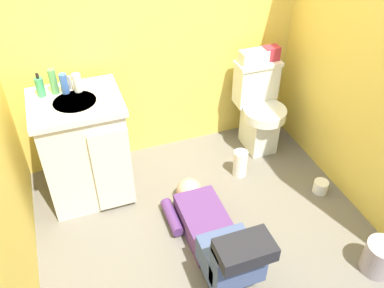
{
  "coord_description": "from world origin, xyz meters",
  "views": [
    {
      "loc": [
        -0.73,
        -1.77,
        2.24
      ],
      "look_at": [
        0.04,
        0.37,
        0.45
      ],
      "focal_mm": 38.45,
      "sensor_mm": 36.0,
      "label": 1
    }
  ],
  "objects_px": {
    "bottle_green": "(53,82)",
    "trash_can": "(380,257)",
    "soap_dispenser": "(40,87)",
    "toilet_paper_roll": "(320,187)",
    "toilet": "(259,108)",
    "toiletry_bag": "(271,53)",
    "bottle_white": "(77,83)",
    "vanity_cabinet": "(85,148)",
    "tissue_box": "(254,57)",
    "paper_towel_roll": "(240,163)",
    "person_plumber": "(215,235)",
    "faucet": "(70,83)",
    "bottle_blue": "(64,84)"
  },
  "relations": [
    {
      "from": "vanity_cabinet",
      "to": "tissue_box",
      "type": "relative_size",
      "value": 3.73
    },
    {
      "from": "toilet",
      "to": "bottle_white",
      "type": "height_order",
      "value": "bottle_white"
    },
    {
      "from": "faucet",
      "to": "person_plumber",
      "type": "relative_size",
      "value": 0.09
    },
    {
      "from": "vanity_cabinet",
      "to": "paper_towel_roll",
      "type": "xyz_separation_m",
      "value": [
        1.14,
        -0.21,
        -0.31
      ]
    },
    {
      "from": "person_plumber",
      "to": "trash_can",
      "type": "bearing_deg",
      "value": -26.64
    },
    {
      "from": "faucet",
      "to": "bottle_blue",
      "type": "xyz_separation_m",
      "value": [
        -0.04,
        -0.03,
        0.02
      ]
    },
    {
      "from": "bottle_blue",
      "to": "trash_can",
      "type": "bearing_deg",
      "value": -41.42
    },
    {
      "from": "toilet_paper_roll",
      "to": "bottle_blue",
      "type": "bearing_deg",
      "value": 156.97
    },
    {
      "from": "soap_dispenser",
      "to": "bottle_green",
      "type": "distance_m",
      "value": 0.09
    },
    {
      "from": "paper_towel_roll",
      "to": "soap_dispenser",
      "type": "bearing_deg",
      "value": 165.98
    },
    {
      "from": "bottle_blue",
      "to": "soap_dispenser",
      "type": "bearing_deg",
      "value": 175.13
    },
    {
      "from": "bottle_white",
      "to": "paper_towel_roll",
      "type": "xyz_separation_m",
      "value": [
        1.1,
        -0.31,
        -0.77
      ]
    },
    {
      "from": "toiletry_bag",
      "to": "bottle_white",
      "type": "xyz_separation_m",
      "value": [
        -1.5,
        -0.1,
        0.08
      ]
    },
    {
      "from": "faucet",
      "to": "bottle_green",
      "type": "relative_size",
      "value": 0.57
    },
    {
      "from": "bottle_green",
      "to": "bottle_blue",
      "type": "relative_size",
      "value": 1.27
    },
    {
      "from": "vanity_cabinet",
      "to": "soap_dispenser",
      "type": "height_order",
      "value": "soap_dispenser"
    },
    {
      "from": "faucet",
      "to": "trash_can",
      "type": "height_order",
      "value": "faucet"
    },
    {
      "from": "toilet",
      "to": "trash_can",
      "type": "height_order",
      "value": "toilet"
    },
    {
      "from": "vanity_cabinet",
      "to": "toilet_paper_roll",
      "type": "distance_m",
      "value": 1.78
    },
    {
      "from": "trash_can",
      "to": "toiletry_bag",
      "type": "bearing_deg",
      "value": 91.11
    },
    {
      "from": "paper_towel_roll",
      "to": "toilet_paper_roll",
      "type": "height_order",
      "value": "paper_towel_roll"
    },
    {
      "from": "toiletry_bag",
      "to": "bottle_green",
      "type": "distance_m",
      "value": 1.65
    },
    {
      "from": "vanity_cabinet",
      "to": "trash_can",
      "type": "xyz_separation_m",
      "value": [
        1.57,
        -1.31,
        -0.31
      ]
    },
    {
      "from": "paper_towel_roll",
      "to": "faucet",
      "type": "bearing_deg",
      "value": 162.84
    },
    {
      "from": "bottle_white",
      "to": "soap_dispenser",
      "type": "bearing_deg",
      "value": 175.5
    },
    {
      "from": "person_plumber",
      "to": "bottle_green",
      "type": "height_order",
      "value": "bottle_green"
    },
    {
      "from": "vanity_cabinet",
      "to": "bottle_white",
      "type": "distance_m",
      "value": 0.48
    },
    {
      "from": "paper_towel_roll",
      "to": "person_plumber",
      "type": "bearing_deg",
      "value": -126.67
    },
    {
      "from": "bottle_blue",
      "to": "toilet_paper_roll",
      "type": "bearing_deg",
      "value": -23.03
    },
    {
      "from": "tissue_box",
      "to": "paper_towel_roll",
      "type": "relative_size",
      "value": 0.98
    },
    {
      "from": "tissue_box",
      "to": "bottle_white",
      "type": "xyz_separation_m",
      "value": [
        -1.35,
        -0.1,
        0.08
      ]
    },
    {
      "from": "toiletry_bag",
      "to": "soap_dispenser",
      "type": "distance_m",
      "value": 1.74
    },
    {
      "from": "toiletry_bag",
      "to": "bottle_green",
      "type": "bearing_deg",
      "value": -177.42
    },
    {
      "from": "bottle_green",
      "to": "paper_towel_roll",
      "type": "relative_size",
      "value": 0.78
    },
    {
      "from": "soap_dispenser",
      "to": "trash_can",
      "type": "relative_size",
      "value": 0.74
    },
    {
      "from": "bottle_white",
      "to": "toilet_paper_roll",
      "type": "xyz_separation_m",
      "value": [
        1.59,
        -0.71,
        -0.83
      ]
    },
    {
      "from": "toilet_paper_roll",
      "to": "toilet",
      "type": "bearing_deg",
      "value": 105.26
    },
    {
      "from": "soap_dispenser",
      "to": "bottle_white",
      "type": "height_order",
      "value": "soap_dispenser"
    },
    {
      "from": "vanity_cabinet",
      "to": "tissue_box",
      "type": "distance_m",
      "value": 1.46
    },
    {
      "from": "bottle_white",
      "to": "toilet_paper_roll",
      "type": "height_order",
      "value": "bottle_white"
    },
    {
      "from": "bottle_white",
      "to": "faucet",
      "type": "bearing_deg",
      "value": 138.61
    },
    {
      "from": "soap_dispenser",
      "to": "toilet",
      "type": "bearing_deg",
      "value": -0.45
    },
    {
      "from": "bottle_white",
      "to": "paper_towel_roll",
      "type": "bearing_deg",
      "value": -15.96
    },
    {
      "from": "tissue_box",
      "to": "bottle_white",
      "type": "distance_m",
      "value": 1.36
    },
    {
      "from": "bottle_white",
      "to": "toiletry_bag",
      "type": "bearing_deg",
      "value": 3.65
    },
    {
      "from": "person_plumber",
      "to": "toiletry_bag",
      "type": "bearing_deg",
      "value": 50.0
    },
    {
      "from": "soap_dispenser",
      "to": "paper_towel_roll",
      "type": "xyz_separation_m",
      "value": [
        1.33,
        -0.33,
        -0.78
      ]
    },
    {
      "from": "soap_dispenser",
      "to": "toiletry_bag",
      "type": "bearing_deg",
      "value": 2.56
    },
    {
      "from": "toilet_paper_roll",
      "to": "person_plumber",
      "type": "bearing_deg",
      "value": -165.43
    },
    {
      "from": "bottle_green",
      "to": "trash_can",
      "type": "distance_m",
      "value": 2.35
    }
  ]
}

